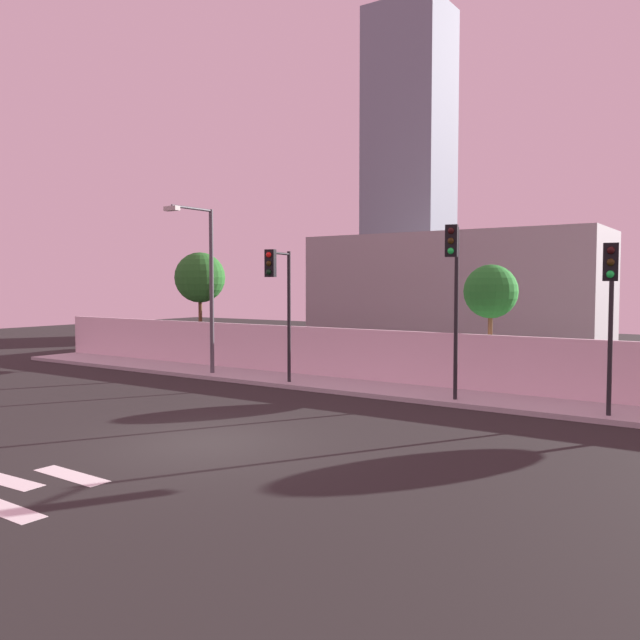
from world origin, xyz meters
name	(u,v)px	position (x,y,z in m)	size (l,w,h in m)	color
ground_plane	(205,442)	(0.00, 0.00, 0.00)	(80.00, 80.00, 0.00)	black
sidewalk	(381,390)	(0.00, 8.20, 0.07)	(36.00, 2.40, 0.15)	#AEAEAE
perimeter_wall	(399,357)	(0.00, 9.49, 1.05)	(36.00, 0.18, 1.80)	silver
crosswalk_marking	(1,492)	(-0.38, -4.53, 0.00)	(3.24, 3.03, 0.01)	silver
traffic_light_left	(611,292)	(7.20, 6.72, 3.37)	(0.47, 1.74, 4.38)	black
traffic_light_center	(454,275)	(2.95, 7.11, 3.81)	(0.43, 1.09, 5.07)	black
traffic_light_right	(279,286)	(-3.15, 6.82, 3.48)	(0.49, 1.59, 4.54)	black
street_lamp_curbside	(205,275)	(-7.13, 7.43, 3.91)	(0.60, 2.19, 6.24)	#4C4C51
roadside_tree_leftmost	(200,278)	(-10.69, 10.75, 3.84)	(2.27, 2.27, 4.99)	brown
roadside_tree_midleft	(491,292)	(2.76, 10.75, 3.29)	(1.81, 1.81, 4.22)	brown
low_building_distant	(454,292)	(-3.82, 23.49, 3.14)	(15.90, 6.00, 6.28)	#999999
tower_on_skyline	(409,171)	(-12.60, 35.49, 12.31)	(5.97, 5.00, 24.62)	slate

